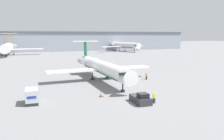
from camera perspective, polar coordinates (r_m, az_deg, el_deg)
ground_plane at (r=33.41m, az=7.82°, el=-8.67°), size 600.00×600.00×0.00m
terminal_building at (r=149.02m, az=-13.85°, el=7.32°), size 180.00×16.80×12.60m
airplane_main at (r=49.76m, az=-2.93°, el=0.89°), size 24.23×29.09×8.59m
pushback_tug at (r=33.48m, az=7.45°, el=-7.50°), size 2.05×3.94×1.72m
luggage_cart at (r=34.89m, az=-20.21°, el=-6.46°), size 1.77×3.02×2.25m
worker_near_tug at (r=33.56m, az=10.95°, el=-7.09°), size 0.40×0.24×1.70m
worker_by_wing at (r=51.01m, az=8.99°, el=-1.53°), size 0.40×0.24×1.65m
traffic_cone_left at (r=36.67m, az=-2.85°, el=-6.42°), size 0.62×0.62×0.73m
airplane_parked_far_left at (r=123.36m, az=-25.67°, el=5.30°), size 34.82×32.29×11.17m
airplane_parked_far_right at (r=141.70m, az=2.89°, el=6.53°), size 32.46×29.84×10.85m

